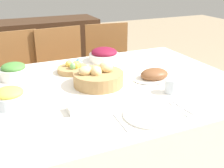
{
  "coord_description": "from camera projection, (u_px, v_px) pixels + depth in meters",
  "views": [
    {
      "loc": [
        -0.61,
        -1.38,
        1.38
      ],
      "look_at": [
        -0.02,
        -0.09,
        0.8
      ],
      "focal_mm": 45.0,
      "sensor_mm": 36.0,
      "label": 1
    }
  ],
  "objects": [
    {
      "name": "dining_table",
      "position": [
        110.0,
        140.0,
        1.78
      ],
      "size": [
        1.55,
        1.18,
        0.76
      ],
      "color": "white",
      "rests_on": "ground"
    },
    {
      "name": "chair_far_right",
      "position": [
        111.0,
        69.0,
        2.68
      ],
      "size": [
        0.46,
        0.46,
        0.91
      ],
      "rotation": [
        0.0,
        0.0,
        -0.11
      ],
      "color": "brown",
      "rests_on": "ground"
    },
    {
      "name": "chair_far_center",
      "position": [
        65.0,
        76.0,
        2.51
      ],
      "size": [
        0.45,
        0.45,
        0.91
      ],
      "rotation": [
        0.0,
        0.0,
        0.08
      ],
      "color": "brown",
      "rests_on": "ground"
    },
    {
      "name": "chair_far_left",
      "position": [
        20.0,
        83.0,
        2.36
      ],
      "size": [
        0.45,
        0.45,
        0.91
      ],
      "rotation": [
        0.0,
        0.0,
        0.08
      ],
      "color": "brown",
      "rests_on": "ground"
    },
    {
      "name": "sideboard",
      "position": [
        39.0,
        61.0,
        3.11
      ],
      "size": [
        1.31,
        0.44,
        0.89
      ],
      "color": "#3D2616",
      "rests_on": "ground"
    },
    {
      "name": "bread_basket",
      "position": [
        98.0,
        77.0,
        1.61
      ],
      "size": [
        0.29,
        0.29,
        0.13
      ],
      "color": "#AD8451",
      "rests_on": "dining_table"
    },
    {
      "name": "egg_basket",
      "position": [
        73.0,
        68.0,
        1.82
      ],
      "size": [
        0.2,
        0.2,
        0.08
      ],
      "color": "#AD8451",
      "rests_on": "dining_table"
    },
    {
      "name": "ham_platter",
      "position": [
        154.0,
        75.0,
        1.71
      ],
      "size": [
        0.27,
        0.19,
        0.07
      ],
      "color": "white",
      "rests_on": "dining_table"
    },
    {
      "name": "beet_salad_bowl",
      "position": [
        104.0,
        55.0,
        2.04
      ],
      "size": [
        0.22,
        0.22,
        0.1
      ],
      "color": "white",
      "rests_on": "dining_table"
    },
    {
      "name": "pineapple_bowl",
      "position": [
        9.0,
        97.0,
        1.37
      ],
      "size": [
        0.17,
        0.17,
        0.09
      ],
      "color": "silver",
      "rests_on": "dining_table"
    },
    {
      "name": "green_salad_bowl",
      "position": [
        14.0,
        71.0,
        1.7
      ],
      "size": [
        0.17,
        0.17,
        0.1
      ],
      "color": "white",
      "rests_on": "dining_table"
    },
    {
      "name": "dinner_plate",
      "position": [
        151.0,
        115.0,
        1.28
      ],
      "size": [
        0.26,
        0.26,
        0.01
      ],
      "color": "white",
      "rests_on": "dining_table"
    },
    {
      "name": "fork",
      "position": [
        121.0,
        123.0,
        1.22
      ],
      "size": [
        0.02,
        0.17,
        0.0
      ],
      "rotation": [
        0.0,
        0.0,
        -0.06
      ],
      "color": "silver",
      "rests_on": "dining_table"
    },
    {
      "name": "knife",
      "position": [
        178.0,
        109.0,
        1.34
      ],
      "size": [
        0.02,
        0.17,
        0.0
      ],
      "rotation": [
        0.0,
        0.0,
        -0.06
      ],
      "color": "silver",
      "rests_on": "dining_table"
    },
    {
      "name": "spoon",
      "position": [
        184.0,
        108.0,
        1.35
      ],
      "size": [
        0.02,
        0.17,
        0.0
      ],
      "rotation": [
        0.0,
        0.0,
        0.06
      ],
      "color": "silver",
      "rests_on": "dining_table"
    },
    {
      "name": "drinking_cup",
      "position": [
        171.0,
        86.0,
        1.51
      ],
      "size": [
        0.07,
        0.07,
        0.08
      ],
      "color": "silver",
      "rests_on": "dining_table"
    },
    {
      "name": "butter_dish",
      "position": [
        82.0,
        108.0,
        1.32
      ],
      "size": [
        0.14,
        0.08,
        0.03
      ],
      "color": "white",
      "rests_on": "dining_table"
    }
  ]
}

